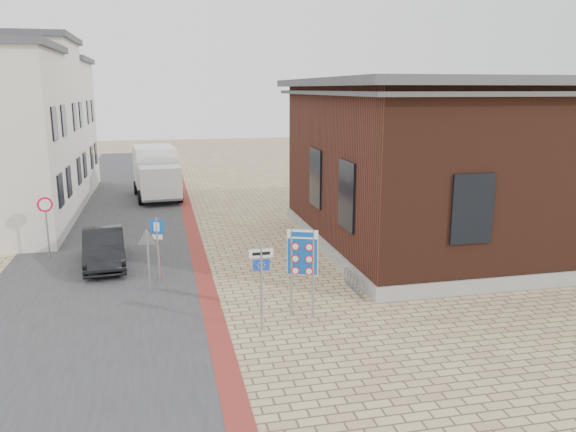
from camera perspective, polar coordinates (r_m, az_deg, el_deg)
name	(u,v)px	position (r m, az deg, el deg)	size (l,w,h in m)	color
ground	(289,324)	(15.89, 0.11, -10.95)	(120.00, 120.00, 0.00)	tan
road_strip	(119,217)	(29.95, -16.82, -0.07)	(7.00, 60.00, 0.02)	#38383A
curb_strip	(194,237)	(25.03, -9.53, -2.16)	(0.60, 40.00, 0.02)	maroon
brick_building	(461,160)	(24.63, 17.18, 5.44)	(13.00, 13.00, 6.80)	gray
townhouse_mid	(7,125)	(33.14, -26.61, 8.30)	(7.40, 6.40, 9.10)	silver
townhouse_far	(32,125)	(39.01, -24.53, 8.39)	(7.40, 6.40, 8.30)	silver
bike_rack	(353,282)	(18.46, 6.66, -6.71)	(0.08, 1.80, 0.60)	slate
sedan	(104,248)	(21.78, -18.21, -3.09)	(1.44, 4.12, 1.36)	black
box_truck	(156,172)	(34.36, -13.25, 4.35)	(2.89, 5.95, 3.01)	slate
border_sign	(302,255)	(15.82, 1.48, -3.97)	(0.83, 0.37, 2.57)	gray
essen_sign	(261,274)	(14.99, -2.73, -5.86)	(0.66, 0.07, 2.43)	gray
parking_sign	(157,239)	(19.31, -13.13, -2.28)	(0.48, 0.19, 2.22)	gray
yield_sign	(148,245)	(18.33, -14.08, -2.86)	(0.73, 0.26, 2.09)	gray
speed_sign	(46,218)	(23.09, -23.36, -0.17)	(0.55, 0.22, 2.44)	gray
bollard	(159,263)	(20.07, -12.98, -4.72)	(0.08, 0.08, 0.94)	#FF3D0D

